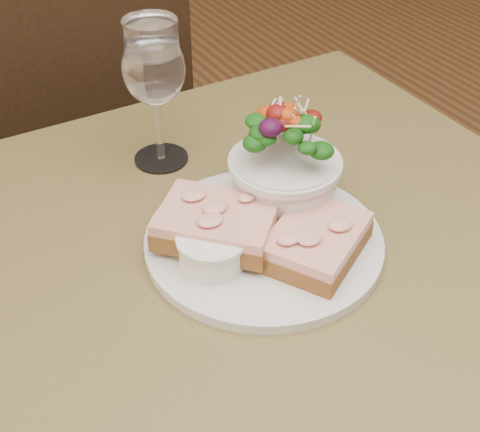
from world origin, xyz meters
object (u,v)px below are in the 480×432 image
sandwich_back (217,223)px  wine_glass (154,73)px  ramekin (212,249)px  salad_bowl (285,161)px  dinner_plate (264,241)px  sandwich_front (316,241)px  cafe_table (259,335)px  chair_far (76,234)px

sandwich_back → wine_glass: 0.21m
ramekin → salad_bowl: size_ratio=0.54×
sandwich_back → salad_bowl: salad_bowl is taller
dinner_plate → sandwich_front: sandwich_front is taller
cafe_table → sandwich_front: sandwich_front is taller
chair_far → salad_bowl: bearing=98.4°
chair_far → sandwich_back: 0.83m
salad_bowl → wine_glass: 0.20m
cafe_table → ramekin: size_ratio=11.68×
wine_glass → cafe_table: bearing=-89.5°
sandwich_back → wine_glass: size_ratio=0.86×
dinner_plate → sandwich_front: (0.03, -0.05, 0.02)m
sandwich_back → salad_bowl: 0.11m
sandwich_front → sandwich_back: 0.11m
dinner_plate → ramekin: (-0.07, -0.01, 0.03)m
dinner_plate → sandwich_front: 0.06m
chair_far → cafe_table: bearing=91.5°
cafe_table → salad_bowl: size_ratio=6.30×
cafe_table → dinner_plate: (0.02, 0.03, 0.11)m
sandwich_front → sandwich_back: bearing=108.7°
wine_glass → ramekin: bearing=-100.9°
sandwich_front → sandwich_back: sandwich_back is taller
cafe_table → dinner_plate: bearing=54.2°
chair_far → salad_bowl: (0.10, -0.64, 0.53)m
ramekin → salad_bowl: bearing=22.5°
cafe_table → ramekin: 0.14m
sandwich_front → wine_glass: bearing=72.2°
dinner_plate → ramekin: ramekin is taller
sandwich_front → wine_glass: (-0.06, 0.26, 0.10)m
chair_far → wine_glass: bearing=92.4°
chair_far → ramekin: bearing=87.9°
sandwich_back → ramekin: bearing=-81.1°
dinner_plate → cafe_table: bearing=-125.8°
sandwich_front → salad_bowl: bearing=48.2°
sandwich_front → chair_far: bearing=66.0°
chair_far → sandwich_back: size_ratio=5.97×
chair_far → sandwich_front: (0.08, -0.73, 0.48)m
chair_far → sandwich_front: 0.88m
chair_far → dinner_plate: (0.05, -0.68, 0.46)m
salad_bowl → wine_glass: bearing=114.2°
cafe_table → dinner_plate: size_ratio=3.06×
ramekin → salad_bowl: 0.14m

